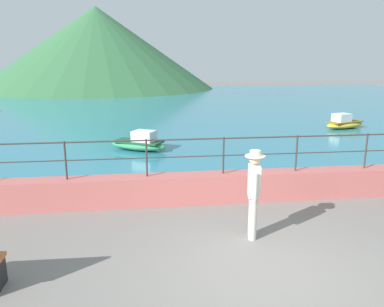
# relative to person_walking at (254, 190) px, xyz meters

# --- Properties ---
(ground_plane) EXTENTS (120.00, 120.00, 0.00)m
(ground_plane) POSITION_rel_person_walking_xyz_m (-0.15, -1.16, -0.98)
(ground_plane) COLOR slate
(promenade_wall) EXTENTS (20.00, 0.56, 0.70)m
(promenade_wall) POSITION_rel_person_walking_xyz_m (-0.15, 2.04, -0.63)
(promenade_wall) COLOR #BC605B
(promenade_wall) RESTS_ON ground
(railing) EXTENTS (18.44, 0.04, 0.90)m
(railing) POSITION_rel_person_walking_xyz_m (-0.15, 2.04, 0.35)
(railing) COLOR #383330
(railing) RESTS_ON promenade_wall
(lake_water) EXTENTS (64.00, 44.32, 0.06)m
(lake_water) POSITION_rel_person_walking_xyz_m (-0.15, 24.68, -0.95)
(lake_water) COLOR teal
(lake_water) RESTS_ON ground
(hill_main) EXTENTS (29.40, 29.40, 10.05)m
(hill_main) POSITION_rel_person_walking_xyz_m (-7.55, 43.54, 4.05)
(hill_main) COLOR #33663D
(hill_main) RESTS_ON ground
(person_walking) EXTENTS (0.38, 0.56, 1.75)m
(person_walking) POSITION_rel_person_walking_xyz_m (0.00, 0.00, 0.00)
(person_walking) COLOR beige
(person_walking) RESTS_ON ground
(boat_0) EXTENTS (2.45, 1.91, 0.76)m
(boat_0) POSITION_rel_person_walking_xyz_m (-2.21, 7.58, -0.65)
(boat_0) COLOR #338C59
(boat_0) RESTS_ON lake_water
(boat_1) EXTENTS (2.47, 1.61, 0.76)m
(boat_1) POSITION_rel_person_walking_xyz_m (8.07, 11.17, -0.65)
(boat_1) COLOR gold
(boat_1) RESTS_ON lake_water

